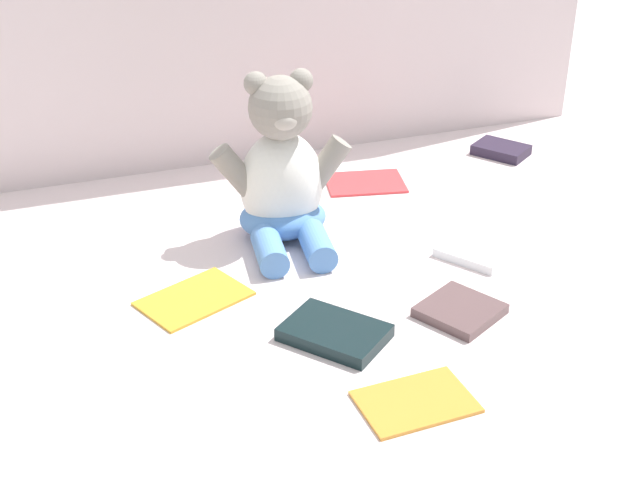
# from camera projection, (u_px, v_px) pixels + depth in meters

# --- Properties ---
(ground_plane) EXTENTS (3.20, 3.20, 0.00)m
(ground_plane) POSITION_uv_depth(u_px,v_px,m) (291.00, 272.00, 1.22)
(ground_plane) COLOR silver
(teddy_bear) EXTENTS (0.21, 0.20, 0.25)m
(teddy_bear) POSITION_uv_depth(u_px,v_px,m) (282.00, 179.00, 1.27)
(teddy_bear) COLOR white
(teddy_bear) RESTS_ON ground_plane
(book_case_0) EXTENTS (0.16, 0.14, 0.01)m
(book_case_0) POSITION_uv_depth(u_px,v_px,m) (194.00, 297.00, 1.15)
(book_case_0) COLOR gold
(book_case_0) RESTS_ON ground_plane
(book_case_1) EXTENTS (0.14, 0.15, 0.02)m
(book_case_1) POSITION_uv_depth(u_px,v_px,m) (334.00, 333.00, 1.07)
(book_case_1) COLOR black
(book_case_1) RESTS_ON ground_plane
(book_case_2) EXTENTS (0.15, 0.12, 0.01)m
(book_case_2) POSITION_uv_depth(u_px,v_px,m) (365.00, 182.00, 1.48)
(book_case_2) COLOR #DA3A3D
(book_case_2) RESTS_ON ground_plane
(book_case_3) EXTENTS (0.11, 0.11, 0.02)m
(book_case_3) POSITION_uv_depth(u_px,v_px,m) (501.00, 150.00, 1.59)
(book_case_3) COLOR #281F32
(book_case_3) RESTS_ON ground_plane
(book_case_5) EXTENTS (0.12, 0.12, 0.01)m
(book_case_5) POSITION_uv_depth(u_px,v_px,m) (460.00, 310.00, 1.12)
(book_case_5) COLOR brown
(book_case_5) RESTS_ON ground_plane
(book_case_6) EXTENTS (0.17, 0.16, 0.01)m
(book_case_6) POSITION_uv_depth(u_px,v_px,m) (484.00, 244.00, 1.28)
(book_case_6) COLOR white
(book_case_6) RESTS_ON ground_plane
(book_case_7) EXTENTS (0.13, 0.09, 0.01)m
(book_case_7) POSITION_uv_depth(u_px,v_px,m) (416.00, 400.00, 0.96)
(book_case_7) COLOR orange
(book_case_7) RESTS_ON ground_plane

